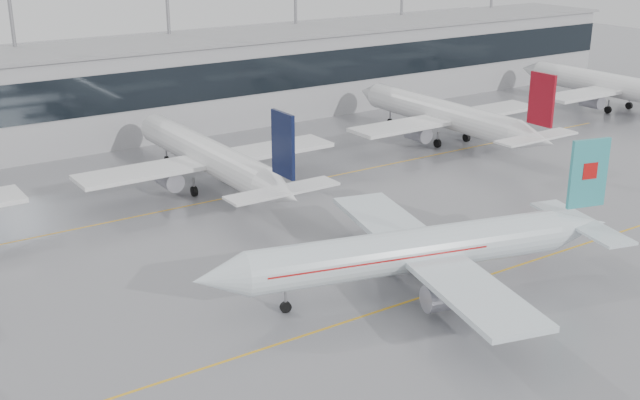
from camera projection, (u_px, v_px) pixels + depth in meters
ground at (406, 302)px, 62.69m from camera, size 320.00×320.00×0.00m
taxi_line_main at (406, 302)px, 62.69m from camera, size 120.00×0.25×0.01m
taxi_line_north at (227, 198)px, 86.16m from camera, size 120.00×0.25×0.01m
terminal at (115, 92)px, 109.21m from camera, size 180.00×15.00×12.00m
terminal_glass at (135, 91)px, 102.80m from camera, size 180.00×0.20×5.00m
terminal_roof at (111, 47)px, 107.15m from camera, size 182.00×16.00×0.40m
light_masts at (95, 33)px, 111.47m from camera, size 156.40×1.00×22.60m
air_canada_jet at (423, 250)px, 63.52m from camera, size 35.67×28.88×11.28m
parked_jet_c at (210, 157)px, 87.82m from camera, size 29.64×36.96×11.72m
parked_jet_d at (447, 115)px, 106.27m from camera, size 29.64×36.96×11.72m
parked_jet_e at (615, 86)px, 124.72m from camera, size 29.64×36.96×11.72m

